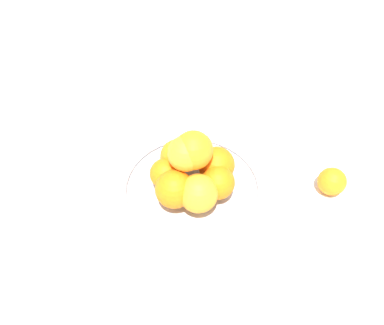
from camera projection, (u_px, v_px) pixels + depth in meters
ground_plane at (192, 194)px, 0.86m from camera, size 4.00×4.00×0.00m
fruit_bowl at (192, 189)px, 0.85m from camera, size 0.32×0.32×0.04m
orange_pile at (192, 169)px, 0.79m from camera, size 0.19×0.19×0.14m
stray_orange at (332, 181)px, 0.84m from camera, size 0.06×0.06×0.06m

